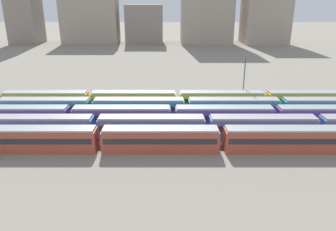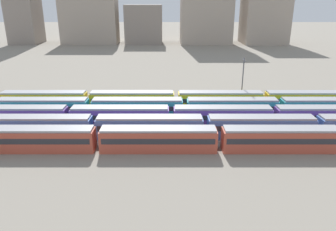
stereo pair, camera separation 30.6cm
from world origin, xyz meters
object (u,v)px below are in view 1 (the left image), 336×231
train_track_0 (220,139)px  train_track_3 (232,107)px  train_track_4 (220,100)px  catenary_pole_1 (243,79)px  train_track_1 (317,126)px  train_track_2 (274,116)px

train_track_0 → train_track_3: (4.83, 15.60, 0.00)m
train_track_3 → train_track_4: (-1.59, 5.20, 0.00)m
train_track_3 → catenary_pole_1: catenary_pole_1 is taller
train_track_0 → catenary_pole_1: 25.47m
train_track_1 → catenary_pole_1: catenary_pole_1 is taller
train_track_2 → train_track_4: same height
train_track_2 → train_track_1: bearing=-42.3°
train_track_0 → train_track_3: bearing=72.8°
train_track_0 → train_track_3: size_ratio=0.80×
catenary_pole_1 → train_track_0: bearing=-109.6°
train_track_1 → train_track_2: bearing=137.7°
train_track_4 → train_track_0: bearing=-98.9°
train_track_0 → train_track_1: 18.02m
train_track_3 → catenary_pole_1: size_ratio=8.87×
train_track_1 → train_track_3: bearing=140.1°
train_track_0 → train_track_3: 16.33m
train_track_1 → train_track_3: size_ratio=1.20×
train_track_3 → catenary_pole_1: bearing=66.0°
train_track_1 → catenary_pole_1: size_ratio=10.66×
train_track_4 → catenary_pole_1: catenary_pole_1 is taller
train_track_0 → train_track_1: bearing=16.8°
train_track_4 → catenary_pole_1: size_ratio=8.87×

